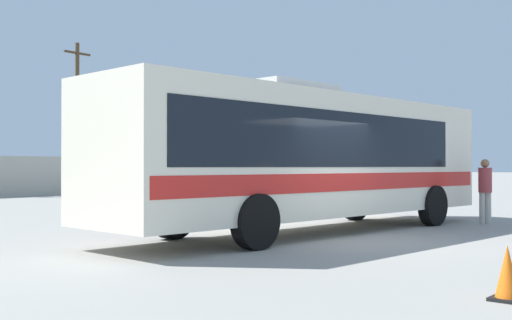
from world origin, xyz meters
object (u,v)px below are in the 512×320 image
(traffic_cone_on_apron, at_px, (507,274))
(coach_bus_cream_red, at_px, (307,154))
(roadside_tree_right, at_px, (161,125))
(attendant_by_bus_door, at_px, (485,187))
(vendor_umbrella_near_gate_green, at_px, (382,155))
(utility_pole_far, at_px, (77,114))

(traffic_cone_on_apron, bearing_deg, coach_bus_cream_red, 53.38)
(coach_bus_cream_red, bearing_deg, traffic_cone_on_apron, -126.62)
(roadside_tree_right, bearing_deg, traffic_cone_on_apron, -124.77)
(attendant_by_bus_door, distance_m, roadside_tree_right, 29.10)
(vendor_umbrella_near_gate_green, bearing_deg, traffic_cone_on_apron, -146.40)
(attendant_by_bus_door, bearing_deg, roadside_tree_right, 66.43)
(attendant_by_bus_door, bearing_deg, traffic_cone_on_apron, -158.22)
(coach_bus_cream_red, relative_size, vendor_umbrella_near_gate_green, 4.91)
(utility_pole_far, distance_m, roadside_tree_right, 7.14)
(coach_bus_cream_red, distance_m, vendor_umbrella_near_gate_green, 11.09)
(coach_bus_cream_red, xyz_separation_m, utility_pole_far, (9.41, 23.43, 2.77))
(utility_pole_far, height_order, roadside_tree_right, utility_pole_far)
(vendor_umbrella_near_gate_green, distance_m, roadside_tree_right, 21.38)
(attendant_by_bus_door, relative_size, traffic_cone_on_apron, 2.71)
(coach_bus_cream_red, xyz_separation_m, attendant_by_bus_door, (4.94, -2.30, -0.84))
(coach_bus_cream_red, height_order, traffic_cone_on_apron, coach_bus_cream_red)
(coach_bus_cream_red, height_order, attendant_by_bus_door, coach_bus_cream_red)
(vendor_umbrella_near_gate_green, relative_size, traffic_cone_on_apron, 3.65)
(coach_bus_cream_red, xyz_separation_m, vendor_umbrella_near_gate_green, (10.40, 3.84, 0.18))
(coach_bus_cream_red, relative_size, roadside_tree_right, 1.96)
(vendor_umbrella_near_gate_green, bearing_deg, utility_pole_far, 92.90)
(attendant_by_bus_door, distance_m, vendor_umbrella_near_gate_green, 8.28)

